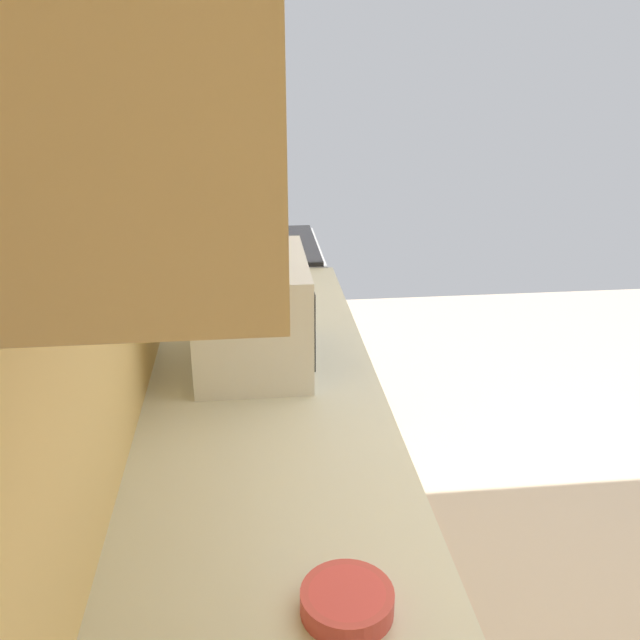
{
  "coord_description": "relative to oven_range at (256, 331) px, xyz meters",
  "views": [
    {
      "loc": [
        -1.66,
        1.22,
        1.76
      ],
      "look_at": [
        -0.27,
        1.07,
        1.19
      ],
      "focal_mm": 37.89,
      "sensor_mm": 36.0,
      "label": 1
    }
  ],
  "objects": [
    {
      "name": "bowl",
      "position": [
        -2.24,
        -0.12,
        0.45
      ],
      "size": [
        0.16,
        0.16,
        0.04
      ],
      "color": "#D84C47",
      "rests_on": "counter_run"
    },
    {
      "name": "counter_run",
      "position": [
        -1.84,
        -0.0,
        -0.01
      ],
      "size": [
        2.99,
        0.66,
        0.88
      ],
      "color": "beige",
      "rests_on": "ground_plane"
    },
    {
      "name": "wall_back",
      "position": [
        -1.43,
        0.37,
        0.83
      ],
      "size": [
        3.94,
        0.12,
        2.57
      ],
      "primitive_type": "cube",
      "color": "#F0C675",
      "rests_on": "ground_plane"
    },
    {
      "name": "oven_range",
      "position": [
        0.0,
        0.0,
        0.0
      ],
      "size": [
        0.7,
        0.64,
        1.06
      ],
      "color": "#B7BABF",
      "rests_on": "ground_plane"
    },
    {
      "name": "microwave",
      "position": [
        -1.24,
        0.01,
        0.59
      ],
      "size": [
        0.48,
        0.33,
        0.32
      ],
      "color": "white",
      "rests_on": "counter_run"
    },
    {
      "name": "ground_plane",
      "position": [
        -1.43,
        -1.21,
        -0.46
      ],
      "size": [
        6.11,
        6.11,
        0.0
      ],
      "primitive_type": "plane",
      "color": "beige"
    }
  ]
}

